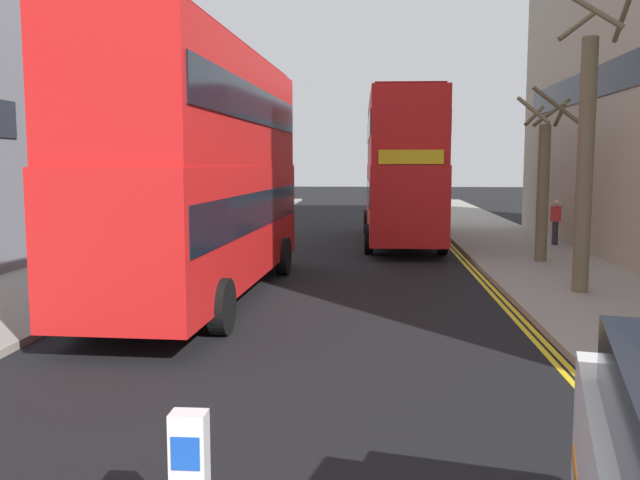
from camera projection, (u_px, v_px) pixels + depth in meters
The scene contains 9 objects.
sidewalk_right at pixel (586, 290), 16.22m from camera, with size 4.00×80.00×0.14m, color gray.
sidewalk_left at pixel (61, 283), 17.22m from camera, with size 4.00×80.00×0.14m, color gray.
kerb_line_outer at pixel (514, 310), 14.41m from camera, with size 0.10×56.00×0.01m, color yellow.
kerb_line_inner at pixel (506, 309), 14.42m from camera, with size 0.10×56.00×0.01m, color yellow.
double_decker_bus_away at pixel (204, 166), 15.42m from camera, with size 3.08×10.88×5.64m.
double_decker_bus_oncoming at pixel (401, 165), 26.20m from camera, with size 2.94×10.85×5.64m.
pedestrian_far at pixel (556, 222), 24.66m from camera, with size 0.34×0.22×1.62m.
street_tree_near at pixel (544, 181), 20.36m from camera, with size 1.73×1.71×5.16m.
street_tree_mid at pixel (586, 155), 15.35m from camera, with size 1.84×1.75×6.85m.
Camera 1 is at (1.39, -0.42, 3.10)m, focal length 38.08 mm.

